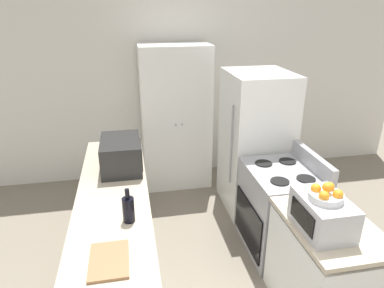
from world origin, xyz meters
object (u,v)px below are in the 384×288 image
at_px(refrigerator, 255,143).
at_px(fruit_bowl, 326,194).
at_px(pantry_cabinet, 176,118).
at_px(toaster_oven, 322,214).
at_px(microwave, 121,154).
at_px(wine_bottle, 128,209).
at_px(stove, 279,210).

bearing_deg(refrigerator, fruit_bowl, -95.58).
xyz_separation_m(pantry_cabinet, toaster_oven, (0.67, -2.53, 0.05)).
distance_m(pantry_cabinet, toaster_oven, 2.61).
bearing_deg(microwave, wine_bottle, -87.02).
xyz_separation_m(pantry_cabinet, wine_bottle, (-0.66, -2.17, 0.03)).
bearing_deg(pantry_cabinet, stove, -63.53).
bearing_deg(toaster_oven, refrigerator, 84.52).
height_order(wine_bottle, toaster_oven, wine_bottle).
distance_m(stove, fruit_bowl, 1.17).
bearing_deg(microwave, fruit_bowl, -42.68).
bearing_deg(stove, fruit_bowl, -99.04).
xyz_separation_m(stove, toaster_oven, (-0.14, -0.90, 0.56)).
bearing_deg(wine_bottle, microwave, 92.98).
distance_m(stove, refrigerator, 0.92).
height_order(refrigerator, toaster_oven, refrigerator).
relative_size(stove, wine_bottle, 3.90).
relative_size(microwave, fruit_bowl, 2.30).
relative_size(pantry_cabinet, fruit_bowl, 8.14).
relative_size(pantry_cabinet, microwave, 3.55).
xyz_separation_m(refrigerator, microwave, (-1.55, -0.48, 0.19)).
bearing_deg(pantry_cabinet, refrigerator, -43.37).
distance_m(pantry_cabinet, wine_bottle, 2.27).
bearing_deg(stove, toaster_oven, -98.90).
relative_size(refrigerator, toaster_oven, 3.78).
bearing_deg(fruit_bowl, wine_bottle, 164.57).
bearing_deg(fruit_bowl, microwave, 137.32).
height_order(pantry_cabinet, toaster_oven, pantry_cabinet).
bearing_deg(wine_bottle, stove, 20.16).
relative_size(stove, refrigerator, 0.62).
distance_m(microwave, toaster_oven, 1.87).
height_order(microwave, fruit_bowl, fruit_bowl).
height_order(stove, wine_bottle, wine_bottle).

